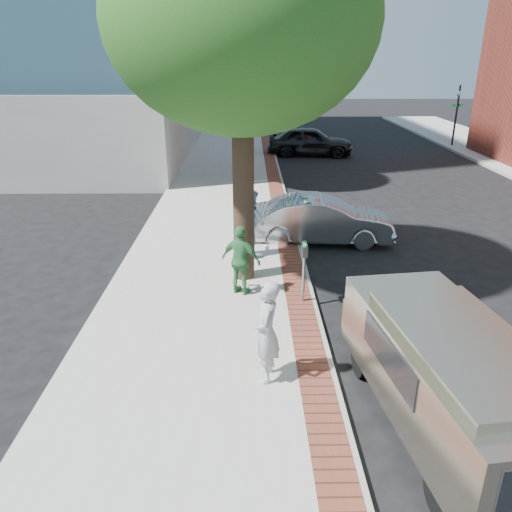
{
  "coord_description": "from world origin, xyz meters",
  "views": [
    {
      "loc": [
        -0.46,
        -9.94,
        5.5
      ],
      "look_at": [
        -0.31,
        0.7,
        1.2
      ],
      "focal_mm": 35.0,
      "sensor_mm": 36.0,
      "label": 1
    }
  ],
  "objects_px": {
    "person_green": "(241,260)",
    "van": "(444,368)",
    "parking_meter": "(304,259)",
    "person_officer": "(251,222)",
    "sedan_silver": "(321,220)",
    "person_gray": "(267,332)",
    "bg_car": "(310,141)"
  },
  "relations": [
    {
      "from": "parking_meter",
      "to": "van",
      "type": "bearing_deg",
      "value": -65.7
    },
    {
      "from": "person_officer",
      "to": "bg_car",
      "type": "height_order",
      "value": "person_officer"
    },
    {
      "from": "person_green",
      "to": "van",
      "type": "height_order",
      "value": "person_green"
    },
    {
      "from": "parking_meter",
      "to": "sedan_silver",
      "type": "bearing_deg",
      "value": 77.09
    },
    {
      "from": "sedan_silver",
      "to": "bg_car",
      "type": "bearing_deg",
      "value": -1.63
    },
    {
      "from": "sedan_silver",
      "to": "person_green",
      "type": "bearing_deg",
      "value": 151.78
    },
    {
      "from": "parking_meter",
      "to": "person_green",
      "type": "height_order",
      "value": "person_green"
    },
    {
      "from": "parking_meter",
      "to": "person_officer",
      "type": "height_order",
      "value": "person_officer"
    },
    {
      "from": "bg_car",
      "to": "person_gray",
      "type": "bearing_deg",
      "value": 177.21
    },
    {
      "from": "person_green",
      "to": "van",
      "type": "distance_m",
      "value": 5.43
    },
    {
      "from": "sedan_silver",
      "to": "van",
      "type": "bearing_deg",
      "value": -171.06
    },
    {
      "from": "person_gray",
      "to": "sedan_silver",
      "type": "xyz_separation_m",
      "value": [
        1.96,
        7.36,
        -0.37
      ]
    },
    {
      "from": "van",
      "to": "person_officer",
      "type": "bearing_deg",
      "value": 105.87
    },
    {
      "from": "person_gray",
      "to": "person_officer",
      "type": "relative_size",
      "value": 0.98
    },
    {
      "from": "person_green",
      "to": "van",
      "type": "xyz_separation_m",
      "value": [
        3.21,
        -4.38,
        -0.02
      ]
    },
    {
      "from": "parking_meter",
      "to": "van",
      "type": "distance_m",
      "value": 4.32
    },
    {
      "from": "parking_meter",
      "to": "van",
      "type": "xyz_separation_m",
      "value": [
        1.78,
        -3.93,
        -0.23
      ]
    },
    {
      "from": "person_gray",
      "to": "person_officer",
      "type": "xyz_separation_m",
      "value": [
        -0.25,
        5.99,
        0.01
      ]
    },
    {
      "from": "bg_car",
      "to": "person_officer",
      "type": "bearing_deg",
      "value": 173.22
    },
    {
      "from": "sedan_silver",
      "to": "van",
      "type": "relative_size",
      "value": 0.87
    },
    {
      "from": "parking_meter",
      "to": "person_green",
      "type": "bearing_deg",
      "value": 162.71
    },
    {
      "from": "person_officer",
      "to": "person_green",
      "type": "xyz_separation_m",
      "value": [
        -0.24,
        -2.56,
        -0.11
      ]
    },
    {
      "from": "parking_meter",
      "to": "sedan_silver",
      "type": "xyz_separation_m",
      "value": [
        1.0,
        4.38,
        -0.48
      ]
    },
    {
      "from": "parking_meter",
      "to": "person_gray",
      "type": "height_order",
      "value": "person_gray"
    },
    {
      "from": "parking_meter",
      "to": "person_gray",
      "type": "xyz_separation_m",
      "value": [
        -0.95,
        -2.98,
        -0.12
      ]
    },
    {
      "from": "person_gray",
      "to": "van",
      "type": "height_order",
      "value": "person_gray"
    },
    {
      "from": "parking_meter",
      "to": "bg_car",
      "type": "distance_m",
      "value": 19.11
    },
    {
      "from": "person_officer",
      "to": "parking_meter",
      "type": "bearing_deg",
      "value": 163.08
    },
    {
      "from": "parking_meter",
      "to": "van",
      "type": "relative_size",
      "value": 0.29
    },
    {
      "from": "person_green",
      "to": "sedan_silver",
      "type": "relative_size",
      "value": 0.39
    },
    {
      "from": "person_officer",
      "to": "sedan_silver",
      "type": "height_order",
      "value": "person_officer"
    },
    {
      "from": "parking_meter",
      "to": "bg_car",
      "type": "xyz_separation_m",
      "value": [
        2.35,
        18.96,
        -0.37
      ]
    }
  ]
}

